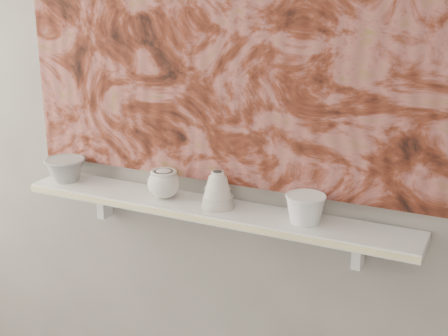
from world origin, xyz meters
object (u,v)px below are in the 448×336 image
Objects in this scene: shelf at (211,210)px; bowl_white at (305,208)px; bowl_grey at (65,169)px; bell_vessel at (218,189)px; cup_cream at (164,183)px; painting at (221,18)px.

bowl_white is at bearing 0.00° from shelf.
bell_vessel is at bearing 0.00° from bowl_grey.
shelf is at bearing 180.00° from bowl_white.
bell_vessel reaches higher than bowl_white.
bowl_white is at bearing 0.00° from bell_vessel.
bell_vessel is (0.02, 0.00, 0.08)m from shelf.
bowl_white reaches higher than shelf.
shelf is 0.34m from bowl_white.
bell_vessel is at bearing 180.00° from bowl_white.
cup_cream is 0.88× the size of bowl_white.
shelf is 10.97× the size of bowl_white.
cup_cream is at bearing 180.00° from shelf.
painting is 13.29× the size of cup_cream.
shelf is at bearing 0.00° from cup_cream.
bowl_white is (0.31, 0.00, -0.02)m from bell_vessel.
painting is 0.59m from cup_cream.
painting reaches higher than bell_vessel.
bowl_grey is at bearing 180.00° from cup_cream.
shelf is at bearing -90.00° from painting.
bowl_grey is at bearing -172.50° from painting.
cup_cream is 0.90× the size of bell_vessel.
painting is at bearing 90.00° from shelf.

